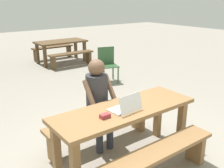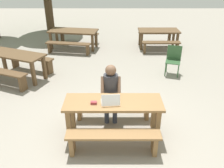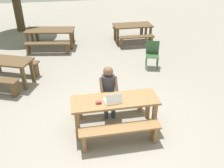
# 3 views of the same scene
# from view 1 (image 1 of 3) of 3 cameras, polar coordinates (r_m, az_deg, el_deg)

# --- Properties ---
(ground_plane) EXTENTS (30.00, 30.00, 0.00)m
(ground_plane) POSITION_cam_1_polar(r_m,az_deg,el_deg) (3.66, 2.68, -16.48)
(ground_plane) COLOR gray
(picnic_table_front) EXTENTS (1.91, 0.66, 0.78)m
(picnic_table_front) POSITION_cam_1_polar(r_m,az_deg,el_deg) (3.33, 2.85, -7.29)
(picnic_table_front) COLOR olive
(picnic_table_front) RESTS_ON ground
(bench_near) EXTENTS (1.71, 0.30, 0.45)m
(bench_near) POSITION_cam_1_polar(r_m,az_deg,el_deg) (3.13, 9.53, -15.91)
(bench_near) COLOR olive
(bench_near) RESTS_ON ground
(bench_far) EXTENTS (1.71, 0.30, 0.45)m
(bench_far) POSITION_cam_1_polar(r_m,az_deg,el_deg) (3.87, -2.56, -8.57)
(bench_far) COLOR olive
(bench_far) RESTS_ON ground
(laptop) EXTENTS (0.37, 0.31, 0.23)m
(laptop) POSITION_cam_1_polar(r_m,az_deg,el_deg) (3.16, 3.05, -4.97)
(laptop) COLOR white
(laptop) RESTS_ON picnic_table_front
(small_pouch) EXTENTS (0.12, 0.07, 0.05)m
(small_pouch) POSITION_cam_1_polar(r_m,az_deg,el_deg) (2.99, -1.55, -7.01)
(small_pouch) COLOR #993338
(small_pouch) RESTS_ON picnic_table_front
(person_seated) EXTENTS (0.42, 0.41, 1.30)m
(person_seated) POSITION_cam_1_polar(r_m,az_deg,el_deg) (3.64, -3.01, -2.89)
(person_seated) COLOR #333847
(person_seated) RESTS_ON ground
(plastic_chair) EXTENTS (0.55, 0.55, 0.89)m
(plastic_chair) POSITION_cam_1_polar(r_m,az_deg,el_deg) (6.72, -0.98, 4.50)
(plastic_chair) COLOR #335933
(plastic_chair) RESTS_ON ground
(picnic_table_distant) EXTENTS (1.63, 0.82, 0.73)m
(picnic_table_distant) POSITION_cam_1_polar(r_m,az_deg,el_deg) (8.90, -11.10, 8.51)
(picnic_table_distant) COLOR brown
(picnic_table_distant) RESTS_ON ground
(bench_distant_south) EXTENTS (1.47, 0.30, 0.45)m
(bench_distant_south) POSITION_cam_1_polar(r_m,az_deg,el_deg) (8.35, -8.87, 5.98)
(bench_distant_south) COLOR brown
(bench_distant_south) RESTS_ON ground
(bench_distant_north) EXTENTS (1.47, 0.30, 0.45)m
(bench_distant_north) POSITION_cam_1_polar(r_m,az_deg,el_deg) (9.57, -12.85, 7.31)
(bench_distant_north) COLOR brown
(bench_distant_north) RESTS_ON ground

